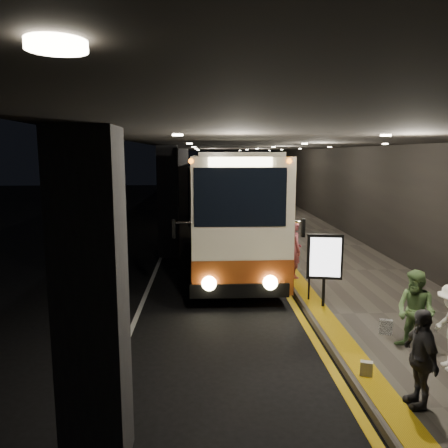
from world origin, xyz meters
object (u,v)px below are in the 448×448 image
object	(u,v)px
coach_third	(214,175)
info_sign	(325,258)
passenger_boarding	(295,250)
passenger_waiting_grey	(420,358)
coach_second	(218,186)
bag_plain	(366,369)
bag_polka	(386,327)
stanchion_post	(309,281)
coach_main	(227,209)
passenger_waiting_green	(416,312)

from	to	relation	value
coach_third	info_sign	world-z (taller)	coach_third
passenger_boarding	passenger_waiting_grey	world-z (taller)	passenger_boarding
passenger_boarding	info_sign	size ratio (longest dim) A/B	0.96
coach_second	passenger_boarding	bearing A→B (deg)	-85.90
passenger_waiting_grey	bag_plain	distance (m)	1.24
info_sign	bag_polka	bearing A→B (deg)	-53.04
passenger_boarding	bag_polka	world-z (taller)	passenger_boarding
coach_second	stanchion_post	world-z (taller)	coach_second
coach_main	bag_plain	distance (m)	10.32
coach_second	passenger_waiting_grey	size ratio (longest dim) A/B	7.54
coach_third	bag_plain	bearing A→B (deg)	-91.21
passenger_waiting_grey	bag_polka	xyz separation A→B (m)	(0.64, 2.73, -0.63)
info_sign	stanchion_post	world-z (taller)	info_sign
passenger_boarding	passenger_waiting_grey	size ratio (longest dim) A/B	1.15
passenger_waiting_grey	info_sign	distance (m)	4.56
coach_main	bag_plain	world-z (taller)	coach_main
coach_second	stanchion_post	xyz separation A→B (m)	(1.81, -20.76, -1.12)
coach_third	info_sign	bearing A→B (deg)	-90.63
coach_second	info_sign	distance (m)	21.41
passenger_waiting_grey	coach_third	bearing A→B (deg)	-177.64
passenger_boarding	passenger_waiting_grey	xyz separation A→B (m)	(0.46, -7.27, -0.12)
passenger_waiting_green	bag_plain	size ratio (longest dim) A/B	6.20
coach_main	passenger_waiting_green	distance (m)	9.70
coach_second	bag_polka	distance (m)	23.34
passenger_boarding	stanchion_post	distance (m)	2.23
passenger_waiting_green	stanchion_post	distance (m)	3.51
coach_main	coach_second	world-z (taller)	coach_main
passenger_waiting_green	info_sign	distance (m)	2.93
coach_second	bag_polka	world-z (taller)	coach_second
bag_plain	bag_polka	bearing A→B (deg)	58.40
stanchion_post	info_sign	bearing A→B (deg)	-65.49
passenger_waiting_green	passenger_waiting_grey	bearing A→B (deg)	-55.70
coach_third	coach_main	bearing A→B (deg)	-94.18
coach_main	passenger_waiting_grey	world-z (taller)	coach_main
bag_plain	info_sign	distance (m)	3.77
passenger_waiting_grey	bag_polka	world-z (taller)	passenger_waiting_grey
passenger_waiting_grey	info_sign	xyz separation A→B (m)	(-0.26, 4.52, 0.50)
passenger_waiting_green	bag_plain	bearing A→B (deg)	-86.38
passenger_waiting_grey	coach_second	bearing A→B (deg)	-175.67
info_sign	coach_second	bearing A→B (deg)	105.89
coach_main	info_sign	size ratio (longest dim) A/B	6.76
coach_third	passenger_waiting_green	bearing A→B (deg)	-89.22
coach_third	passenger_waiting_grey	size ratio (longest dim) A/B	7.92
coach_third	passenger_waiting_grey	distance (m)	40.26
coach_second	passenger_waiting_green	distance (m)	24.20
info_sign	passenger_waiting_green	bearing A→B (deg)	-57.37
bag_polka	passenger_waiting_green	bearing A→B (deg)	-77.46
coach_main	passenger_boarding	size ratio (longest dim) A/B	7.07
coach_main	passenger_waiting_grey	bearing A→B (deg)	-78.25
bag_plain	passenger_boarding	bearing A→B (deg)	90.00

